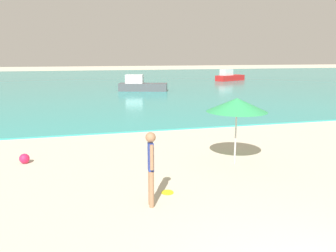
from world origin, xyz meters
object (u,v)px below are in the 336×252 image
person_standing (151,165)px  boat_near (141,85)px  boat_far (229,77)px  beach_ball (24,159)px  beach_umbrella (237,105)px  frisbee (167,192)px

person_standing → boat_near: size_ratio=0.36×
boat_far → beach_ball: bearing=-150.9°
beach_ball → beach_umbrella: 6.45m
frisbee → beach_ball: size_ratio=0.94×
boat_near → beach_ball: boat_near is taller
person_standing → boat_far: (16.99, 32.53, -0.37)m
beach_umbrella → beach_ball: bearing=165.0°
boat_near → beach_ball: 20.52m
person_standing → boat_near: 23.42m
beach_umbrella → boat_near: bearing=87.0°
boat_near → beach_ball: bearing=-92.3°
boat_far → frisbee: bearing=-143.3°
boat_far → beach_umbrella: 33.42m
boat_far → beach_umbrella: (-13.98, -30.33, 1.21)m
beach_ball → boat_far: bearing=55.1°
boat_far → beach_ball: (-20.01, -28.72, -0.40)m
person_standing → beach_ball: 4.92m
person_standing → frisbee: (0.51, 0.57, -0.90)m
frisbee → beach_ball: (-3.53, 3.24, 0.14)m
person_standing → frisbee: size_ratio=5.74×
frisbee → beach_ball: beach_ball is taller
boat_near → boat_far: boat_near is taller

